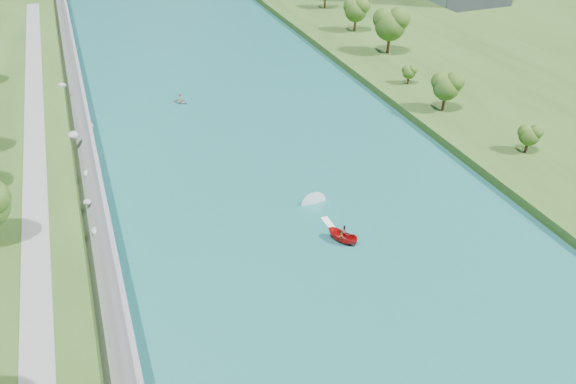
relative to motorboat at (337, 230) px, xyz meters
name	(u,v)px	position (x,y,z in m)	size (l,w,h in m)	color
ground	(340,263)	(-1.95, -5.02, -0.77)	(260.00, 260.00, 0.00)	#2D5119
river_water	(281,179)	(-1.95, 14.98, -0.72)	(55.00, 240.00, 0.10)	#175A58
berm_east	(552,120)	(47.55, 14.98, -0.02)	(44.00, 240.00, 1.50)	#2D5119
riprap_bank	(94,206)	(-27.81, 14.58, 1.04)	(4.67, 236.00, 4.39)	slate
riverside_path	(35,204)	(-34.45, 14.98, 2.78)	(3.00, 200.00, 0.10)	gray
trees_east	(456,69)	(37.03, 29.20, 5.46)	(15.07, 138.83, 11.59)	#234312
motorboat	(337,230)	(0.00, 0.00, 0.00)	(3.60, 18.90, 2.03)	#B70E0F
raft	(181,101)	(-9.90, 46.31, -0.30)	(3.32, 3.47, 1.67)	#95969D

